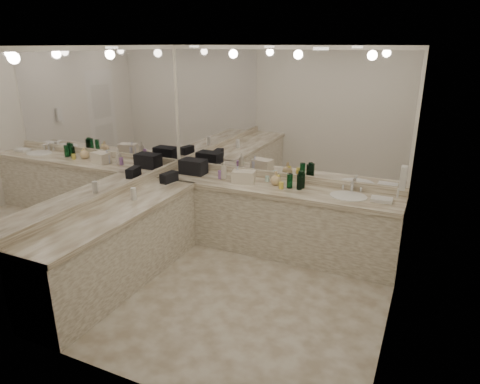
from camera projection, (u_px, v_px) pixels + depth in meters
The scene contains 36 objects.
floor at pixel (233, 294), 4.72m from camera, with size 3.20×3.20×0.00m, color beige.
ceiling at pixel (232, 46), 3.86m from camera, with size 3.20×3.20×0.00m, color white.
wall_back at pixel (282, 150), 5.58m from camera, with size 3.20×0.02×2.60m, color silver.
wall_left at pixel (107, 165), 4.92m from camera, with size 0.02×3.00×2.60m, color silver.
wall_right at pixel (401, 206), 3.66m from camera, with size 0.02×3.00×2.60m, color silver.
vanity_back_base at pixel (272, 221), 5.61m from camera, with size 3.20×0.60×0.84m, color silver.
vanity_back_top at pixel (273, 188), 5.45m from camera, with size 3.20×0.64×0.06m, color beige.
vanity_left_base at pixel (118, 249), 4.83m from camera, with size 0.60×2.40×0.84m, color silver.
vanity_left_top at pixel (115, 212), 4.68m from camera, with size 0.64×2.42×0.06m, color beige.
backsplash_back at pixel (281, 176), 5.67m from camera, with size 3.20×0.04×0.10m, color beige.
backsplash_left at pixel (112, 194), 5.02m from camera, with size 0.04×3.00×0.10m, color beige.
mirror_back at pixel (283, 114), 5.41m from camera, with size 3.12×0.01×1.55m, color white.
mirror_left at pixel (104, 124), 4.76m from camera, with size 0.01×2.92×1.55m, color white.
sink at pixel (348, 197), 5.08m from camera, with size 0.44×0.44×0.03m, color white.
faucet at pixel (352, 186), 5.23m from camera, with size 0.24×0.16×0.14m, color silver.
wall_phone at pixel (403, 178), 4.26m from camera, with size 0.06×0.10×0.24m, color white.
door at pixel (389, 257), 3.32m from camera, with size 0.02×0.82×2.10m, color white.
black_toiletry_bag at pixel (193, 167), 5.94m from camera, with size 0.35×0.22×0.20m, color black.
black_bag_spill at pixel (169, 177), 5.59m from camera, with size 0.11×0.24×0.13m, color black.
cream_cosmetic_case at pixel (244, 177), 5.55m from camera, with size 0.29×0.18×0.17m, color beige.
hand_towel at pixel (382, 200), 4.92m from camera, with size 0.24×0.16×0.04m, color white.
lotion_left at pixel (134, 194), 4.95m from camera, with size 0.06×0.06×0.15m, color white.
soap_bottle_a at pixel (224, 171), 5.70m from camera, with size 0.09×0.09×0.23m, color beige.
soap_bottle_b at pixel (238, 174), 5.61m from camera, with size 0.09×0.09×0.20m, color silver.
soap_bottle_c at pixel (276, 178), 5.46m from camera, with size 0.14×0.14×0.18m, color #E2C188.
green_bottle_0 at pixel (300, 182), 5.29m from camera, with size 0.07×0.07×0.19m, color #0B4920.
green_bottle_1 at pixel (301, 179), 5.38m from camera, with size 0.07×0.07×0.20m, color #0B4920.
green_bottle_2 at pixel (302, 180), 5.35m from camera, with size 0.07×0.07×0.19m, color #0B4920.
green_bottle_3 at pixel (290, 181), 5.35m from camera, with size 0.07×0.07×0.18m, color #0B4920.
green_bottle_4 at pixel (301, 180), 5.34m from camera, with size 0.06×0.06×0.22m, color #0B4920.
amenity_bottle_0 at pixel (277, 180), 5.47m from camera, with size 0.06×0.06×0.13m, color #F2D84C.
amenity_bottle_1 at pixel (220, 175), 5.73m from camera, with size 0.06×0.06×0.11m, color #9966B2.
amenity_bottle_2 at pixel (202, 168), 5.97m from camera, with size 0.04×0.04×0.15m, color white.
amenity_bottle_3 at pixel (267, 179), 5.62m from camera, with size 0.06×0.06×0.07m, color silver.
amenity_bottle_4 at pixel (202, 170), 5.89m from camera, with size 0.05×0.05×0.15m, color white.
amenity_bottle_5 at pixel (281, 185), 5.33m from camera, with size 0.06×0.06×0.09m, color #F2D84C.
Camera 1 is at (1.77, -3.68, 2.62)m, focal length 32.00 mm.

